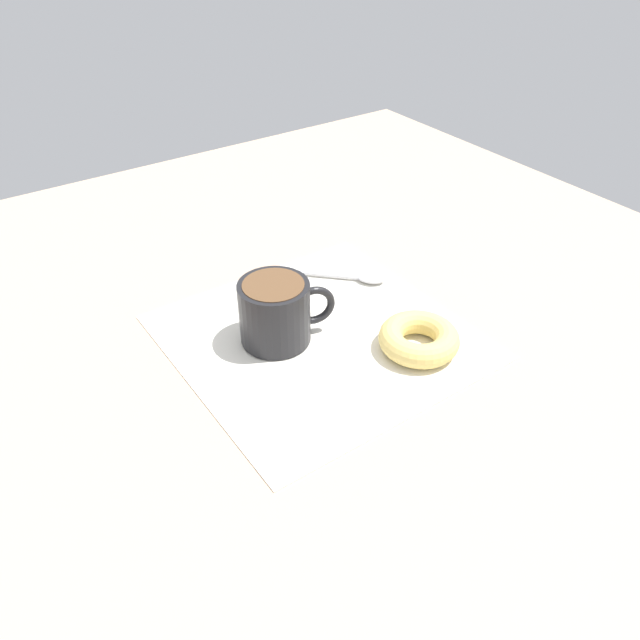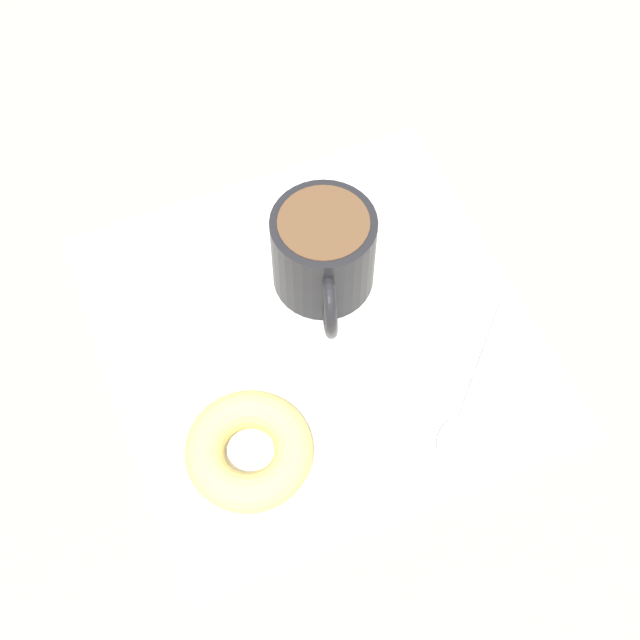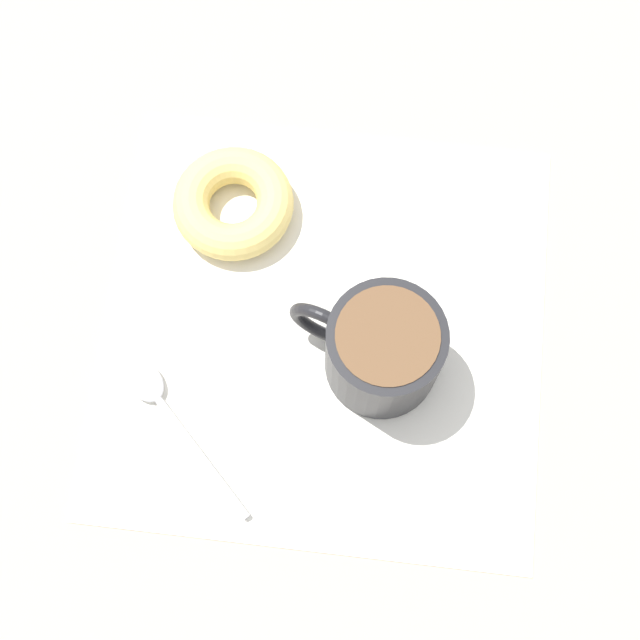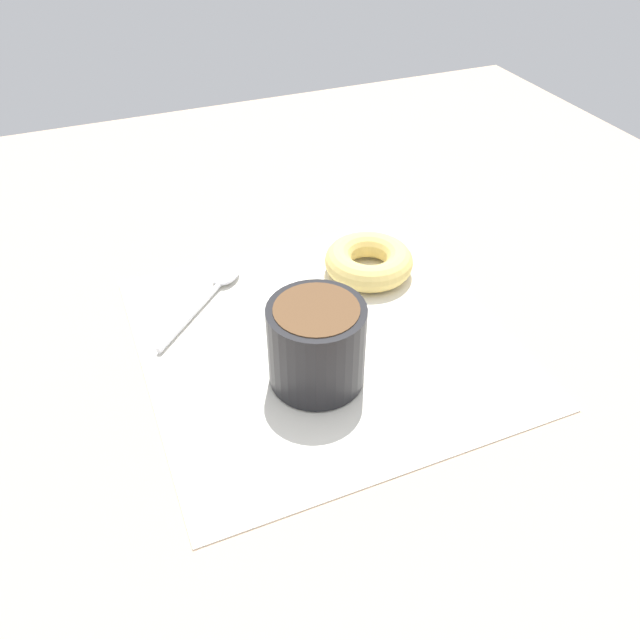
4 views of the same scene
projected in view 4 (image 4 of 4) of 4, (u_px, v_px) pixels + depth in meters
The scene contains 5 objects.
ground_plane at pixel (323, 349), 57.91cm from camera, with size 120.00×120.00×2.00cm, color tan.
napkin at pixel (320, 338), 57.33cm from camera, with size 32.02×32.02×0.30cm, color white.
coffee_cup at pixel (316, 341), 50.93cm from camera, with size 8.07×10.79×7.47cm.
donut at pixel (369, 261), 64.23cm from camera, with size 9.13×9.13×2.78cm, color #E5C66B.
spoon at pixel (216, 287), 62.47cm from camera, with size 10.96×11.03×0.90cm.
Camera 4 is at (16.39, 39.54, 38.09)cm, focal length 35.00 mm.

